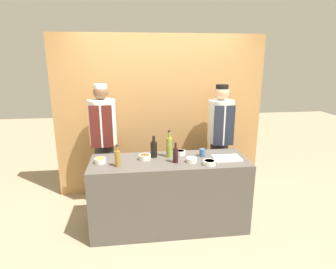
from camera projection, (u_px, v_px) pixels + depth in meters
name	position (u px, v px, depth m)	size (l,w,h in m)	color
ground_plane	(169.00, 225.00, 3.59)	(14.00, 14.00, 0.00)	tan
cabinet_wall	(160.00, 116.00, 4.32)	(3.13, 0.18, 2.40)	#B7844C
counter	(169.00, 193.00, 3.47)	(1.88, 0.66, 0.88)	#514C47
sauce_bowl_brown	(145.00, 157.00, 3.36)	(0.14, 0.14, 0.06)	white
sauce_bowl_orange	(191.00, 160.00, 3.28)	(0.13, 0.13, 0.05)	white
sauce_bowl_purple	(209.00, 162.00, 3.20)	(0.15, 0.15, 0.05)	white
sauce_bowl_red	(181.00, 152.00, 3.52)	(0.12, 0.12, 0.06)	white
sauce_bowl_yellow	(100.00, 160.00, 3.24)	(0.13, 0.13, 0.06)	white
cutting_board	(227.00, 158.00, 3.38)	(0.33, 0.23, 0.02)	white
bottle_wine	(176.00, 155.00, 3.25)	(0.06, 0.06, 0.24)	black
bottle_vinegar	(117.00, 158.00, 3.13)	(0.06, 0.06, 0.25)	olive
bottle_oil	(169.00, 147.00, 3.43)	(0.07, 0.07, 0.34)	olive
bottle_soy	(154.00, 149.00, 3.43)	(0.08, 0.08, 0.27)	black
cup_blue	(202.00, 153.00, 3.47)	(0.07, 0.07, 0.10)	#386093
chef_left	(104.00, 142.00, 3.89)	(0.37, 0.37, 1.73)	#28282D
chef_right	(220.00, 139.00, 4.09)	(0.36, 0.36, 1.70)	#28282D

